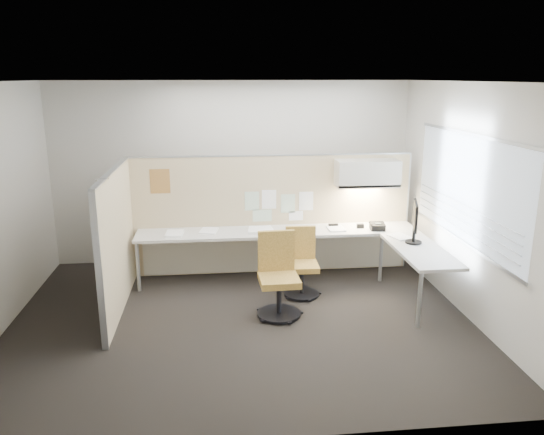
{
  "coord_description": "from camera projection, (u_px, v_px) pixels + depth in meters",
  "views": [
    {
      "loc": [
        -0.27,
        -5.92,
        2.85
      ],
      "look_at": [
        0.46,
        0.8,
        1.05
      ],
      "focal_mm": 35.0,
      "sensor_mm": 36.0,
      "label": 1
    }
  ],
  "objects": [
    {
      "name": "chair_right",
      "position": [
        301.0,
        264.0,
        7.09
      ],
      "size": [
        0.47,
        0.47,
        0.9
      ],
      "rotation": [
        0.0,
        0.0,
        -0.04
      ],
      "color": "black",
      "rests_on": "floor"
    },
    {
      "name": "paper_stack_5",
      "position": [
        400.0,
        237.0,
        7.22
      ],
      "size": [
        0.31,
        0.36,
        0.02
      ],
      "primitive_type": "cube",
      "rotation": [
        0.0,
        0.0,
        0.33
      ],
      "color": "white",
      "rests_on": "desk"
    },
    {
      "name": "desk",
      "position": [
        303.0,
        241.0,
        7.48
      ],
      "size": [
        4.0,
        2.07,
        0.73
      ],
      "color": "beige",
      "rests_on": "floor"
    },
    {
      "name": "partition_back",
      "position": [
        272.0,
        215.0,
        7.82
      ],
      "size": [
        4.1,
        0.06,
        1.75
      ],
      "primitive_type": "cube",
      "color": "tan",
      "rests_on": "floor"
    },
    {
      "name": "pinned_papers",
      "position": [
        278.0,
        205.0,
        7.76
      ],
      "size": [
        1.01,
        0.0,
        0.47
      ],
      "color": "#8CBF8C",
      "rests_on": "partition_back"
    },
    {
      "name": "paper_stack_4",
      "position": [
        336.0,
        229.0,
        7.6
      ],
      "size": [
        0.23,
        0.3,
        0.02
      ],
      "primitive_type": "cube",
      "rotation": [
        0.0,
        0.0,
        0.01
      ],
      "color": "white",
      "rests_on": "desk"
    },
    {
      "name": "tape_dispenser",
      "position": [
        360.0,
        226.0,
        7.66
      ],
      "size": [
        0.1,
        0.07,
        0.06
      ],
      "primitive_type": "cube",
      "rotation": [
        0.0,
        0.0,
        -0.07
      ],
      "color": "black",
      "rests_on": "desk"
    },
    {
      "name": "task_light_strip",
      "position": [
        366.0,
        188.0,
        7.65
      ],
      "size": [
        0.6,
        0.06,
        0.02
      ],
      "primitive_type": "cube",
      "color": "#FFEABF",
      "rests_on": "overhead_bin"
    },
    {
      "name": "ceiling",
      "position": [
        238.0,
        81.0,
        5.73
      ],
      "size": [
        5.5,
        4.5,
        0.01
      ],
      "primitive_type": "cube",
      "color": "white",
      "rests_on": "wall_back"
    },
    {
      "name": "paper_stack_1",
      "position": [
        209.0,
        231.0,
        7.49
      ],
      "size": [
        0.29,
        0.34,
        0.02
      ],
      "primitive_type": "cube",
      "rotation": [
        0.0,
        0.0,
        -0.21
      ],
      "color": "white",
      "rests_on": "desk"
    },
    {
      "name": "paper_stack_6",
      "position": [
        265.0,
        229.0,
        7.55
      ],
      "size": [
        0.26,
        0.32,
        0.03
      ],
      "primitive_type": "cube",
      "rotation": [
        0.0,
        0.0,
        0.1
      ],
      "color": "white",
      "rests_on": "desk"
    },
    {
      "name": "paper_stack_0",
      "position": [
        174.0,
        234.0,
        7.34
      ],
      "size": [
        0.25,
        0.31,
        0.03
      ],
      "primitive_type": "cube",
      "rotation": [
        0.0,
        0.0,
        -0.07
      ],
      "color": "white",
      "rests_on": "desk"
    },
    {
      "name": "monitor",
      "position": [
        415.0,
        220.0,
        6.89
      ],
      "size": [
        0.22,
        0.5,
        0.54
      ],
      "rotation": [
        0.0,
        0.0,
        1.26
      ],
      "color": "black",
      "rests_on": "desk"
    },
    {
      "name": "paper_stack_2",
      "position": [
        257.0,
        230.0,
        7.48
      ],
      "size": [
        0.26,
        0.32,
        0.04
      ],
      "primitive_type": "cube",
      "rotation": [
        0.0,
        0.0,
        -0.12
      ],
      "color": "white",
      "rests_on": "desk"
    },
    {
      "name": "phone",
      "position": [
        377.0,
        226.0,
        7.56
      ],
      "size": [
        0.22,
        0.21,
        0.12
      ],
      "rotation": [
        0.0,
        0.0,
        -0.08
      ],
      "color": "black",
      "rests_on": "desk"
    },
    {
      "name": "chair_left",
      "position": [
        278.0,
        278.0,
        6.47
      ],
      "size": [
        0.54,
        0.54,
        1.01
      ],
      "rotation": [
        0.0,
        0.0,
        0.04
      ],
      "color": "black",
      "rests_on": "floor"
    },
    {
      "name": "paper_stack_3",
      "position": [
        295.0,
        229.0,
        7.58
      ],
      "size": [
        0.24,
        0.31,
        0.02
      ],
      "primitive_type": "cube",
      "rotation": [
        0.0,
        0.0,
        -0.04
      ],
      "color": "white",
      "rests_on": "desk"
    },
    {
      "name": "stapler",
      "position": [
        333.0,
        225.0,
        7.71
      ],
      "size": [
        0.14,
        0.04,
        0.05
      ],
      "primitive_type": "cube",
      "rotation": [
        0.0,
        0.0,
        0.0
      ],
      "color": "black",
      "rests_on": "desk"
    },
    {
      "name": "coat_hook",
      "position": [
        97.0,
        211.0,
        5.86
      ],
      "size": [
        0.18,
        0.45,
        1.36
      ],
      "color": "silver",
      "rests_on": "partition_left"
    },
    {
      "name": "poster",
      "position": [
        160.0,
        181.0,
        7.48
      ],
      "size": [
        0.28,
        0.0,
        0.35
      ],
      "primitive_type": "cube",
      "color": "orange",
      "rests_on": "partition_back"
    },
    {
      "name": "wall_front",
      "position": [
        254.0,
        279.0,
        3.93
      ],
      "size": [
        5.5,
        0.02,
        2.8
      ],
      "primitive_type": "cube",
      "color": "beige",
      "rests_on": "ground"
    },
    {
      "name": "floor",
      "position": [
        241.0,
        319.0,
        6.45
      ],
      "size": [
        5.5,
        4.5,
        0.01
      ],
      "primitive_type": "cube",
      "color": "black",
      "rests_on": "ground"
    },
    {
      "name": "overhead_bin",
      "position": [
        367.0,
        173.0,
        7.6
      ],
      "size": [
        0.9,
        0.36,
        0.38
      ],
      "primitive_type": "cube",
      "color": "beige",
      "rests_on": "partition_back"
    },
    {
      "name": "window_pane",
      "position": [
        467.0,
        189.0,
        6.34
      ],
      "size": [
        0.01,
        2.8,
        1.3
      ],
      "primitive_type": "cube",
      "color": "#9EABB8",
      "rests_on": "wall_right"
    },
    {
      "name": "wall_right",
      "position": [
        468.0,
        201.0,
        6.38
      ],
      "size": [
        0.02,
        4.5,
        2.8
      ],
      "primitive_type": "cube",
      "color": "beige",
      "rests_on": "ground"
    },
    {
      "name": "partition_left",
      "position": [
        117.0,
        242.0,
        6.55
      ],
      "size": [
        0.06,
        2.2,
        1.75
      ],
      "primitive_type": "cube",
      "color": "tan",
      "rests_on": "floor"
    },
    {
      "name": "wall_back",
      "position": [
        233.0,
        173.0,
        8.25
      ],
      "size": [
        5.5,
        0.02,
        2.8
      ],
      "primitive_type": "cube",
      "color": "beige",
      "rests_on": "ground"
    }
  ]
}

